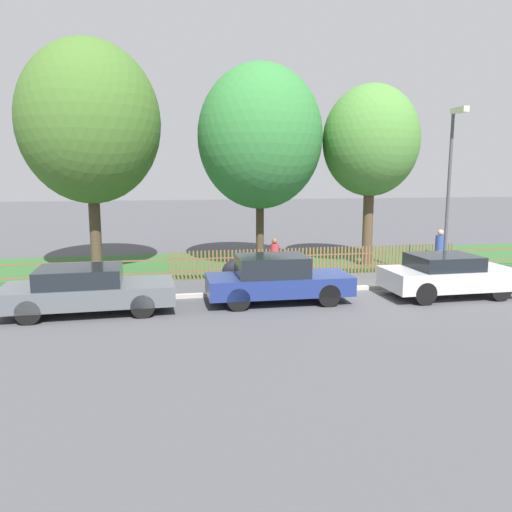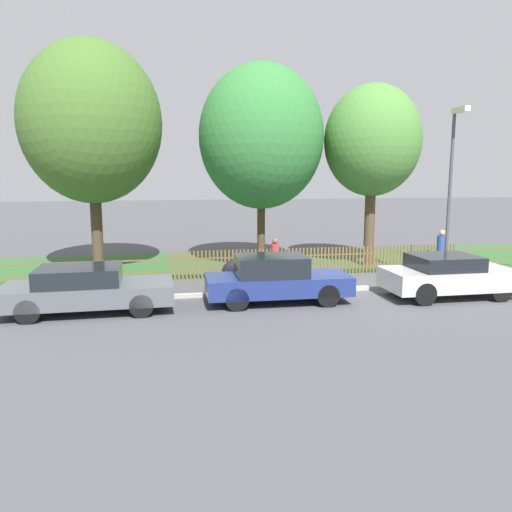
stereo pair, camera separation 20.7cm
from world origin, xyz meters
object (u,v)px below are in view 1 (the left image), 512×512
object	(u,v)px
tree_behind_motorcycle	(260,137)
pedestrian_near_fence	(274,257)
parked_car_black_saloon	(277,279)
pedestrian_by_lamp	(440,249)
tree_mid_park	(371,141)
parked_car_silver_hatchback	(87,289)
tree_nearest_kerb	(90,123)
street_lamp	(451,176)
parked_car_navy_estate	(447,275)
covered_motorcycle	(250,270)

from	to	relation	value
tree_behind_motorcycle	pedestrian_near_fence	distance (m)	5.13
parked_car_black_saloon	pedestrian_by_lamp	distance (m)	7.64
tree_behind_motorcycle	tree_mid_park	world-z (taller)	tree_behind_motorcycle
tree_behind_motorcycle	parked_car_silver_hatchback	bearing A→B (deg)	-136.00
tree_nearest_kerb	pedestrian_by_lamp	distance (m)	13.99
tree_mid_park	street_lamp	bearing A→B (deg)	-71.49
tree_mid_park	pedestrian_by_lamp	xyz separation A→B (m)	(1.96, -2.24, -4.11)
parked_car_black_saloon	tree_nearest_kerb	xyz separation A→B (m)	(-5.78, 5.89, 4.95)
parked_car_black_saloon	tree_behind_motorcycle	distance (m)	7.33
parked_car_navy_estate	street_lamp	bearing A→B (deg)	59.67
parked_car_navy_estate	street_lamp	distance (m)	3.60
parked_car_black_saloon	tree_nearest_kerb	distance (m)	9.62
parked_car_silver_hatchback	tree_behind_motorcycle	xyz separation A→B (m)	(6.04, 5.83, 4.56)
tree_mid_park	covered_motorcycle	bearing A→B (deg)	-148.22
parked_car_black_saloon	tree_behind_motorcycle	bearing A→B (deg)	84.23
parked_car_silver_hatchback	tree_mid_park	bearing A→B (deg)	25.44
parked_car_navy_estate	street_lamp	size ratio (longest dim) A/B	0.67
tree_mid_park	street_lamp	size ratio (longest dim) A/B	1.24
parked_car_black_saloon	pedestrian_by_lamp	size ratio (longest dim) A/B	2.48
pedestrian_near_fence	parked_car_silver_hatchback	bearing A→B (deg)	151.45
covered_motorcycle	pedestrian_by_lamp	world-z (taller)	pedestrian_by_lamp
pedestrian_by_lamp	parked_car_navy_estate	bearing A→B (deg)	-71.32
pedestrian_near_fence	parked_car_black_saloon	bearing A→B (deg)	-158.24
tree_nearest_kerb	tree_mid_park	bearing A→B (deg)	-3.91
tree_nearest_kerb	tree_behind_motorcycle	distance (m)	6.47
parked_car_black_saloon	street_lamp	world-z (taller)	street_lamp
tree_mid_park	pedestrian_near_fence	xyz separation A→B (m)	(-4.45, -2.10, -4.22)
covered_motorcycle	tree_mid_park	bearing A→B (deg)	28.93
tree_mid_park	pedestrian_by_lamp	bearing A→B (deg)	-48.81
pedestrian_near_fence	street_lamp	bearing A→B (deg)	-72.56
parked_car_black_saloon	pedestrian_by_lamp	xyz separation A→B (m)	(7.06, 2.91, 0.26)
parked_car_black_saloon	street_lamp	size ratio (longest dim) A/B	0.72
parked_car_silver_hatchback	tree_nearest_kerb	size ratio (longest dim) A/B	0.53
covered_motorcycle	pedestrian_by_lamp	size ratio (longest dim) A/B	1.11
covered_motorcycle	parked_car_silver_hatchback	bearing A→B (deg)	-162.81
pedestrian_near_fence	pedestrian_by_lamp	distance (m)	6.41
parked_car_silver_hatchback	pedestrian_near_fence	world-z (taller)	pedestrian_near_fence
covered_motorcycle	tree_nearest_kerb	bearing A→B (deg)	138.64
parked_car_navy_estate	parked_car_black_saloon	bearing A→B (deg)	176.48
tree_nearest_kerb	pedestrian_near_fence	size ratio (longest dim) A/B	5.66
parked_car_black_saloon	covered_motorcycle	bearing A→B (deg)	107.09
parked_car_silver_hatchback	parked_car_black_saloon	world-z (taller)	parked_car_black_saloon
tree_behind_motorcycle	parked_car_navy_estate	bearing A→B (deg)	-52.20
covered_motorcycle	street_lamp	world-z (taller)	street_lamp
tree_behind_motorcycle	pedestrian_near_fence	world-z (taller)	tree_behind_motorcycle
parked_car_silver_hatchback	tree_behind_motorcycle	distance (m)	9.56
parked_car_black_saloon	pedestrian_near_fence	size ratio (longest dim) A/B	2.79
street_lamp	tree_behind_motorcycle	bearing A→B (deg)	142.47
parked_car_silver_hatchback	pedestrian_near_fence	size ratio (longest dim) A/B	3.00
parked_car_silver_hatchback	parked_car_black_saloon	xyz separation A→B (m)	(5.37, 0.09, 0.05)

